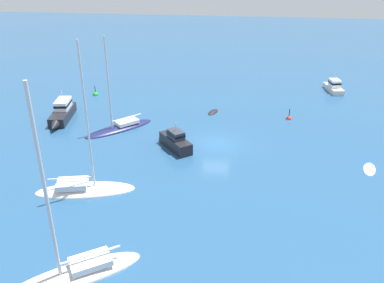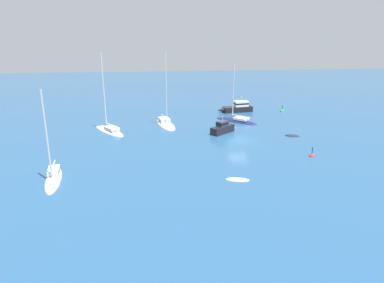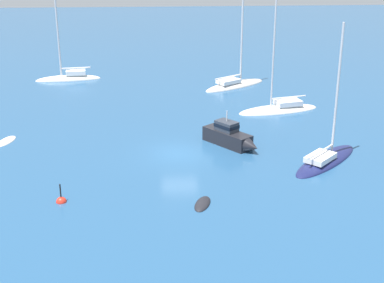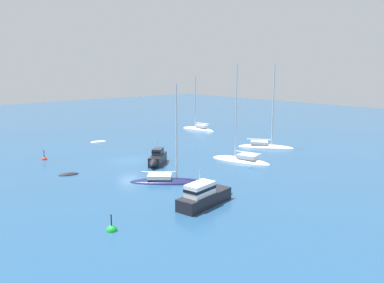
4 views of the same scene
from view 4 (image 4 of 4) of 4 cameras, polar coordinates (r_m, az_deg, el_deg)
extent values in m
plane|color=navy|center=(45.67, -9.19, -2.76)|extent=(160.00, 160.00, 0.00)
ellipsoid|color=#191E4C|center=(36.87, -3.38, -5.96)|extent=(6.61, 6.42, 0.75)
cube|color=white|center=(36.79, -4.76, -5.11)|extent=(2.50, 2.47, 0.36)
cylinder|color=silver|center=(35.73, -2.29, 1.38)|extent=(0.16, 0.16, 8.80)
cylinder|color=silver|center=(36.68, -4.83, -4.47)|extent=(2.48, 2.37, 0.13)
ellipsoid|color=silver|center=(66.82, 0.91, 1.71)|extent=(2.37, 6.77, 1.02)
cube|color=white|center=(66.22, 1.45, 2.27)|extent=(1.29, 2.11, 0.46)
cylinder|color=silver|center=(66.64, 0.47, 5.83)|extent=(0.18, 0.18, 8.55)
cylinder|color=silver|center=(66.13, 1.47, 2.67)|extent=(0.55, 2.98, 0.15)
cube|color=black|center=(43.59, -5.03, -2.62)|extent=(3.81, 3.43, 1.05)
cone|color=black|center=(41.34, -5.79, -3.38)|extent=(1.42, 1.43, 1.05)
cube|color=#2D333D|center=(43.48, -5.02, -1.46)|extent=(1.84, 1.76, 0.72)
cube|color=black|center=(43.47, -5.02, -1.41)|extent=(1.90, 1.82, 0.24)
cylinder|color=silver|center=(43.32, -5.04, -0.49)|extent=(0.08, 0.08, 0.78)
ellipsoid|color=silver|center=(57.86, -13.51, -0.04)|extent=(2.47, 1.51, 0.33)
cube|color=black|center=(30.89, 1.84, -8.39)|extent=(5.38, 2.40, 0.97)
cone|color=black|center=(33.37, 5.14, -6.94)|extent=(1.43, 1.16, 0.97)
cube|color=white|center=(30.12, 1.15, -6.96)|extent=(2.59, 1.65, 0.96)
cube|color=black|center=(30.11, 1.15, -6.88)|extent=(2.64, 1.69, 0.24)
cylinder|color=silver|center=(29.83, 1.16, -5.15)|extent=(0.08, 0.08, 1.03)
ellipsoid|color=silver|center=(45.18, 7.11, -2.86)|extent=(3.80, 7.52, 0.92)
cube|color=silver|center=(44.66, 8.12, -2.16)|extent=(1.98, 2.46, 0.42)
cylinder|color=silver|center=(44.50, 6.45, 4.45)|extent=(0.14, 0.14, 10.55)
cylinder|color=silver|center=(44.54, 8.18, -1.59)|extent=(0.88, 3.18, 0.11)
ellipsoid|color=silver|center=(53.13, 10.73, -0.89)|extent=(5.74, 7.16, 0.95)
cube|color=white|center=(53.04, 9.81, -0.15)|extent=(2.36, 2.58, 0.37)
cylinder|color=silver|center=(52.25, 11.77, 5.28)|extent=(0.19, 0.19, 10.60)
cylinder|color=silver|center=(52.96, 9.78, 0.31)|extent=(1.99, 2.82, 0.15)
ellipsoid|color=black|center=(41.18, -17.56, -4.66)|extent=(2.14, 1.39, 0.43)
sphere|color=red|center=(48.68, -20.74, -2.49)|extent=(0.61, 0.61, 0.61)
cylinder|color=black|center=(48.53, -20.79, -1.68)|extent=(0.08, 0.08, 0.81)
sphere|color=green|center=(27.01, -11.64, -12.63)|extent=(0.73, 0.73, 0.73)
cylinder|color=black|center=(26.72, -11.70, -11.16)|extent=(0.08, 0.08, 0.76)
camera|label=1|loc=(69.87, 13.40, 14.95)|focal=37.69mm
camera|label=2|loc=(88.48, -19.37, 12.61)|focal=33.02mm
camera|label=3|loc=(40.56, -61.09, 10.91)|focal=52.45mm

